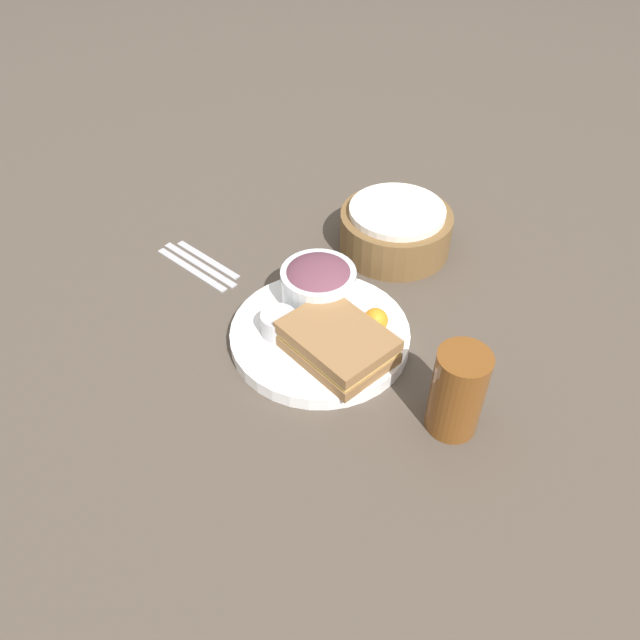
{
  "coord_description": "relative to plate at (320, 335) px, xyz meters",
  "views": [
    {
      "loc": [
        0.58,
        -0.3,
        0.66
      ],
      "look_at": [
        0.0,
        0.0,
        0.04
      ],
      "focal_mm": 35.0,
      "sensor_mm": 36.0,
      "label": 1
    }
  ],
  "objects": [
    {
      "name": "spoon",
      "position": [
        -0.26,
        -0.08,
        -0.01
      ],
      "size": [
        0.14,
        0.07,
        0.01
      ],
      "primitive_type": "cube",
      "rotation": [
        0.0,
        0.0,
        3.52
      ],
      "color": "#B2B2B7",
      "rests_on": "ground_plane"
    },
    {
      "name": "sandwich",
      "position": [
        0.05,
        -0.0,
        0.03
      ],
      "size": [
        0.17,
        0.14,
        0.04
      ],
      "color": "olive",
      "rests_on": "plate"
    },
    {
      "name": "fork",
      "position": [
        -0.25,
        -0.12,
        -0.01
      ],
      "size": [
        0.16,
        0.07,
        0.01
      ],
      "primitive_type": "cube",
      "rotation": [
        0.0,
        0.0,
        3.52
      ],
      "color": "#B2B2B7",
      "rests_on": "ground_plane"
    },
    {
      "name": "ground_plane",
      "position": [
        0.0,
        0.0,
        -0.01
      ],
      "size": [
        4.0,
        4.0,
        0.0
      ],
      "primitive_type": "plane",
      "color": "#4C4238"
    },
    {
      "name": "bread_basket",
      "position": [
        -0.14,
        0.22,
        0.03
      ],
      "size": [
        0.19,
        0.19,
        0.08
      ],
      "color": "brown",
      "rests_on": "ground_plane"
    },
    {
      "name": "drink_glass",
      "position": [
        0.21,
        0.08,
        0.05
      ],
      "size": [
        0.07,
        0.07,
        0.13
      ],
      "primitive_type": "cylinder",
      "color": "brown",
      "rests_on": "ground_plane"
    },
    {
      "name": "orange_wedge",
      "position": [
        0.04,
        0.07,
        0.03
      ],
      "size": [
        0.04,
        0.04,
        0.04
      ],
      "primitive_type": "sphere",
      "color": "orange",
      "rests_on": "plate"
    },
    {
      "name": "knife",
      "position": [
        -0.25,
        -0.1,
        -0.01
      ],
      "size": [
        0.17,
        0.07,
        0.01
      ],
      "primitive_type": "cube",
      "rotation": [
        0.0,
        0.0,
        3.52
      ],
      "color": "#B2B2B7",
      "rests_on": "ground_plane"
    },
    {
      "name": "plate",
      "position": [
        0.0,
        0.0,
        0.0
      ],
      "size": [
        0.26,
        0.26,
        0.02
      ],
      "primitive_type": "cylinder",
      "color": "white",
      "rests_on": "ground_plane"
    },
    {
      "name": "dressing_cup",
      "position": [
        -0.02,
        -0.06,
        0.03
      ],
      "size": [
        0.05,
        0.05,
        0.04
      ],
      "primitive_type": "cylinder",
      "color": "#B7B7BC",
      "rests_on": "plate"
    },
    {
      "name": "salad_bowl",
      "position": [
        -0.06,
        0.03,
        0.05
      ],
      "size": [
        0.11,
        0.11,
        0.07
      ],
      "color": "white",
      "rests_on": "plate"
    }
  ]
}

